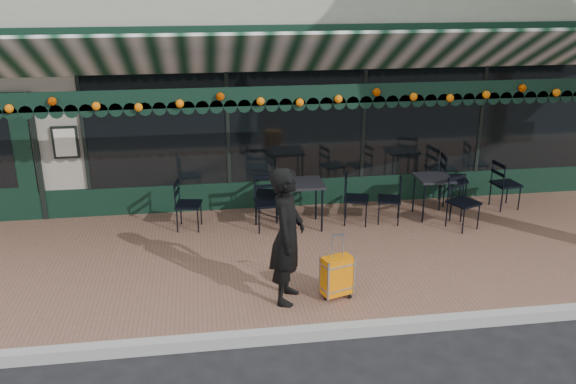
{
  "coord_description": "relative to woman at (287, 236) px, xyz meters",
  "views": [
    {
      "loc": [
        -1.46,
        -6.28,
        4.17
      ],
      "look_at": [
        -0.3,
        1.6,
        1.28
      ],
      "focal_mm": 38.0,
      "sensor_mm": 36.0,
      "label": 1
    }
  ],
  "objects": [
    {
      "name": "ground",
      "position": [
        0.45,
        -0.65,
        -1.05
      ],
      "size": [
        80.0,
        80.0,
        0.0
      ],
      "primitive_type": "plane",
      "color": "black",
      "rests_on": "ground"
    },
    {
      "name": "sidewalk",
      "position": [
        0.45,
        1.35,
        -0.97
      ],
      "size": [
        18.0,
        4.0,
        0.15
      ],
      "primitive_type": "cube",
      "color": "brown",
      "rests_on": "ground"
    },
    {
      "name": "curb",
      "position": [
        0.45,
        -0.73,
        -0.97
      ],
      "size": [
        18.0,
        0.16,
        0.15
      ],
      "primitive_type": "cube",
      "color": "#9E9E99",
      "rests_on": "ground"
    },
    {
      "name": "restaurant_building",
      "position": [
        0.45,
        7.19,
        1.23
      ],
      "size": [
        12.0,
        9.6,
        4.5
      ],
      "color": "gray",
      "rests_on": "ground"
    },
    {
      "name": "woman",
      "position": [
        0.0,
        0.0,
        0.0
      ],
      "size": [
        0.61,
        0.75,
        1.79
      ],
      "primitive_type": "imported",
      "rotation": [
        0.0,
        0.0,
        1.25
      ],
      "color": "black",
      "rests_on": "sidewalk"
    },
    {
      "name": "suitcase",
      "position": [
        0.65,
        -0.03,
        -0.6
      ],
      "size": [
        0.43,
        0.33,
        0.88
      ],
      "rotation": [
        0.0,
        0.0,
        0.32
      ],
      "color": "orange",
      "rests_on": "sidewalk"
    },
    {
      "name": "cafe_table_a",
      "position": [
        2.89,
        2.45,
        -0.24
      ],
      "size": [
        0.59,
        0.59,
        0.73
      ],
      "color": "black",
      "rests_on": "sidewalk"
    },
    {
      "name": "cafe_table_b",
      "position": [
        0.62,
        2.35,
        -0.19
      ],
      "size": [
        0.63,
        0.63,
        0.78
      ],
      "color": "black",
      "rests_on": "sidewalk"
    },
    {
      "name": "chair_a_left",
      "position": [
        2.08,
        2.33,
        -0.5
      ],
      "size": [
        0.5,
        0.5,
        0.8
      ],
      "primitive_type": null,
      "rotation": [
        0.0,
        0.0,
        -1.87
      ],
      "color": "black",
      "rests_on": "sidewalk"
    },
    {
      "name": "chair_a_right",
      "position": [
        3.5,
        3.0,
        -0.42
      ],
      "size": [
        0.54,
        0.54,
        0.94
      ],
      "primitive_type": null,
      "rotation": [
        0.0,
        0.0,
        1.4
      ],
      "color": "black",
      "rests_on": "sidewalk"
    },
    {
      "name": "chair_a_front",
      "position": [
        3.21,
        1.9,
        -0.46
      ],
      "size": [
        0.58,
        0.58,
        0.88
      ],
      "primitive_type": null,
      "rotation": [
        0.0,
        0.0,
        0.43
      ],
      "color": "black",
      "rests_on": "sidewalk"
    },
    {
      "name": "chair_a_extra",
      "position": [
        4.35,
        2.67,
        -0.46
      ],
      "size": [
        0.49,
        0.49,
        0.88
      ],
      "primitive_type": null,
      "rotation": [
        0.0,
        0.0,
        1.69
      ],
      "color": "black",
      "rests_on": "sidewalk"
    },
    {
      "name": "chair_b_left",
      "position": [
        0.07,
        2.82,
        -0.47
      ],
      "size": [
        0.52,
        0.52,
        0.86
      ],
      "primitive_type": null,
      "rotation": [
        0.0,
        0.0,
        -1.83
      ],
      "color": "black",
      "rests_on": "sidewalk"
    },
    {
      "name": "chair_b_right",
      "position": [
        1.52,
        2.37,
        -0.47
      ],
      "size": [
        0.53,
        0.53,
        0.85
      ],
      "primitive_type": null,
      "rotation": [
        0.0,
        0.0,
        1.29
      ],
      "color": "black",
      "rests_on": "sidewalk"
    },
    {
      "name": "chair_b_front",
      "position": [
        0.03,
        2.33,
        -0.45
      ],
      "size": [
        0.47,
        0.47,
        0.89
      ],
      "primitive_type": null,
      "rotation": [
        0.0,
        0.0,
        0.05
      ],
      "color": "black",
      "rests_on": "sidewalk"
    },
    {
      "name": "chair_solo",
      "position": [
        -1.27,
        2.53,
        -0.48
      ],
      "size": [
        0.48,
        0.48,
        0.83
      ],
      "primitive_type": null,
      "rotation": [
        0.0,
        0.0,
        1.41
      ],
      "color": "black",
      "rests_on": "sidewalk"
    }
  ]
}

